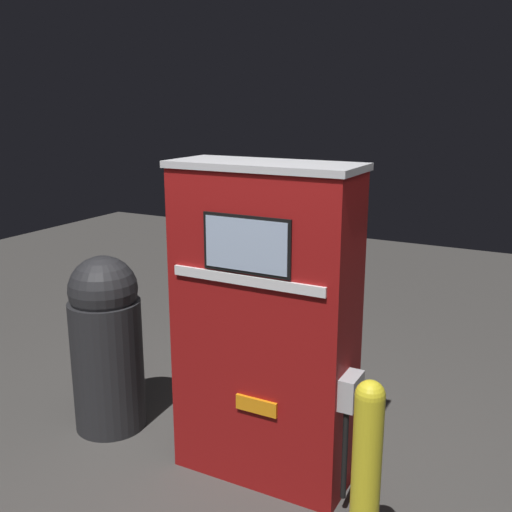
{
  "coord_description": "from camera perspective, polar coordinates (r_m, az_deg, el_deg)",
  "views": [
    {
      "loc": [
        1.53,
        -2.77,
        2.28
      ],
      "look_at": [
        0.0,
        0.11,
        1.44
      ],
      "focal_mm": 42.0,
      "sensor_mm": 36.0,
      "label": 1
    }
  ],
  "objects": [
    {
      "name": "trash_bin",
      "position": [
        4.38,
        -14.05,
        -7.92
      ],
      "size": [
        0.5,
        0.5,
        1.27
      ],
      "color": "#232326",
      "rests_on": "ground_plane"
    },
    {
      "name": "ground_plane",
      "position": [
        3.9,
        -0.79,
        -21.26
      ],
      "size": [
        14.0,
        14.0,
        0.0
      ],
      "primitive_type": "plane",
      "color": "#423F3D"
    },
    {
      "name": "gas_pump",
      "position": [
        3.6,
        0.83,
        -6.69
      ],
      "size": [
        1.18,
        0.46,
        1.96
      ],
      "color": "maroon",
      "rests_on": "ground_plane"
    },
    {
      "name": "safety_bollard",
      "position": [
        3.02,
        10.41,
        -20.37
      ],
      "size": [
        0.14,
        0.14,
        1.08
      ],
      "color": "yellow",
      "rests_on": "ground_plane"
    }
  ]
}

